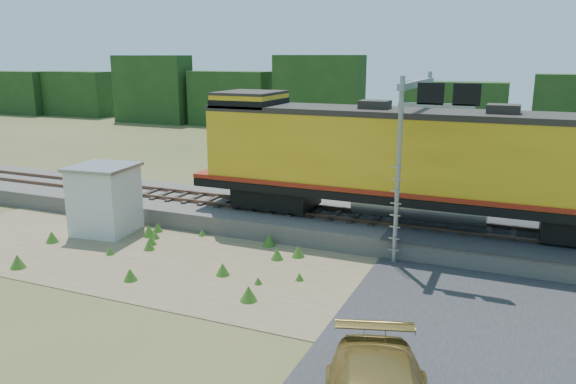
% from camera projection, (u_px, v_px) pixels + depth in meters
% --- Properties ---
extents(ground, '(140.00, 140.00, 0.00)m').
position_uv_depth(ground, '(257.00, 278.00, 19.58)').
color(ground, '#475123').
rests_on(ground, ground).
extents(ballast, '(70.00, 5.00, 0.80)m').
position_uv_depth(ballast, '(317.00, 221.00, 24.84)').
color(ballast, slate).
rests_on(ballast, ground).
extents(rails, '(70.00, 1.54, 0.16)m').
position_uv_depth(rails, '(317.00, 211.00, 24.73)').
color(rails, brown).
rests_on(rails, ballast).
extents(dirt_shoulder, '(26.00, 8.00, 0.03)m').
position_uv_depth(dirt_shoulder, '(214.00, 264.00, 20.79)').
color(dirt_shoulder, '#8C7754').
rests_on(dirt_shoulder, ground).
extents(road, '(7.00, 66.00, 0.86)m').
position_uv_depth(road, '(468.00, 301.00, 17.54)').
color(road, '#38383A').
rests_on(road, ground).
extents(tree_line_north, '(130.00, 3.00, 6.50)m').
position_uv_depth(tree_line_north, '(436.00, 104.00, 52.77)').
color(tree_line_north, '#183B15').
rests_on(tree_line_north, ground).
extents(weed_clumps, '(15.00, 6.20, 0.56)m').
position_uv_depth(weed_clumps, '(174.00, 262.00, 21.01)').
color(weed_clumps, '#34621C').
rests_on(weed_clumps, ground).
extents(locomotive, '(19.55, 2.98, 5.04)m').
position_uv_depth(locomotive, '(413.00, 160.00, 22.54)').
color(locomotive, black).
rests_on(locomotive, rails).
extents(shed, '(2.80, 2.80, 3.00)m').
position_uv_depth(shed, '(105.00, 199.00, 24.21)').
color(shed, silver).
rests_on(shed, ground).
extents(signal_gantry, '(2.73, 6.20, 6.88)m').
position_uv_depth(signal_gantry, '(422.00, 119.00, 21.41)').
color(signal_gantry, gray).
rests_on(signal_gantry, ground).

